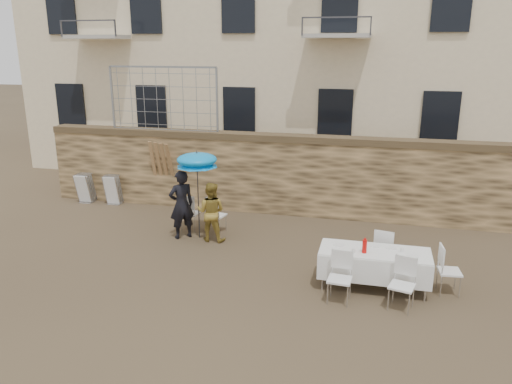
% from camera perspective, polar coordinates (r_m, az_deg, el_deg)
% --- Properties ---
extents(ground, '(80.00, 80.00, 0.00)m').
position_cam_1_polar(ground, '(9.90, -5.41, -11.18)').
color(ground, brown).
rests_on(ground, ground).
extents(stone_wall, '(13.00, 0.50, 2.20)m').
position_cam_1_polar(stone_wall, '(14.03, 1.15, 2.07)').
color(stone_wall, olive).
rests_on(stone_wall, ground).
extents(chain_link_fence, '(3.20, 0.06, 1.80)m').
position_cam_1_polar(chain_link_fence, '(14.62, -10.54, 10.35)').
color(chain_link_fence, gray).
rests_on(chain_link_fence, stone_wall).
extents(man_suit, '(0.74, 0.72, 1.71)m').
position_cam_1_polar(man_suit, '(12.27, -8.51, -1.43)').
color(man_suit, black).
rests_on(man_suit, ground).
extents(woman_dress, '(0.71, 0.55, 1.46)m').
position_cam_1_polar(woman_dress, '(12.05, -5.18, -2.27)').
color(woman_dress, gold).
rests_on(woman_dress, ground).
extents(umbrella, '(1.00, 1.00, 2.02)m').
position_cam_1_polar(umbrella, '(11.94, -6.76, 3.39)').
color(umbrella, '#3F3F44').
rests_on(umbrella, ground).
extents(couple_chair_left, '(0.49, 0.49, 0.96)m').
position_cam_1_polar(couple_chair_left, '(12.87, -7.52, -2.29)').
color(couple_chair_left, white).
rests_on(couple_chair_left, ground).
extents(couple_chair_right, '(0.57, 0.57, 0.96)m').
position_cam_1_polar(couple_chair_right, '(12.64, -4.56, -2.54)').
color(couple_chair_right, white).
rests_on(couple_chair_right, ground).
extents(banquet_table, '(2.10, 0.85, 0.78)m').
position_cam_1_polar(banquet_table, '(9.95, 13.43, -6.78)').
color(banquet_table, white).
rests_on(banquet_table, ground).
extents(soda_bottle, '(0.09, 0.09, 0.26)m').
position_cam_1_polar(soda_bottle, '(9.75, 12.30, -6.09)').
color(soda_bottle, red).
rests_on(soda_bottle, banquet_table).
extents(table_chair_front_left, '(0.52, 0.52, 0.96)m').
position_cam_1_polar(table_chair_front_left, '(9.38, 9.54, -9.69)').
color(table_chair_front_left, white).
rests_on(table_chair_front_left, ground).
extents(table_chair_front_right, '(0.59, 0.59, 0.96)m').
position_cam_1_polar(table_chair_front_right, '(9.39, 16.35, -10.15)').
color(table_chair_front_right, white).
rests_on(table_chair_front_right, ground).
extents(table_chair_back, '(0.57, 0.57, 0.96)m').
position_cam_1_polar(table_chair_back, '(10.79, 14.48, -6.43)').
color(table_chair_back, white).
rests_on(table_chair_back, ground).
extents(table_chair_side, '(0.53, 0.53, 0.96)m').
position_cam_1_polar(table_chair_side, '(10.25, 21.26, -8.31)').
color(table_chair_side, white).
rests_on(table_chair_side, ground).
extents(chair_stack_left, '(0.46, 0.47, 0.92)m').
position_cam_1_polar(chair_stack_left, '(15.99, -18.61, 0.62)').
color(chair_stack_left, white).
rests_on(chair_stack_left, ground).
extents(chair_stack_right, '(0.46, 0.40, 0.92)m').
position_cam_1_polar(chair_stack_right, '(15.53, -15.80, 0.41)').
color(chair_stack_right, white).
rests_on(chair_stack_right, ground).
extents(wood_planks, '(0.70, 0.20, 2.00)m').
position_cam_1_polar(wood_planks, '(14.74, -10.40, 2.10)').
color(wood_planks, '#A37749').
rests_on(wood_planks, ground).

